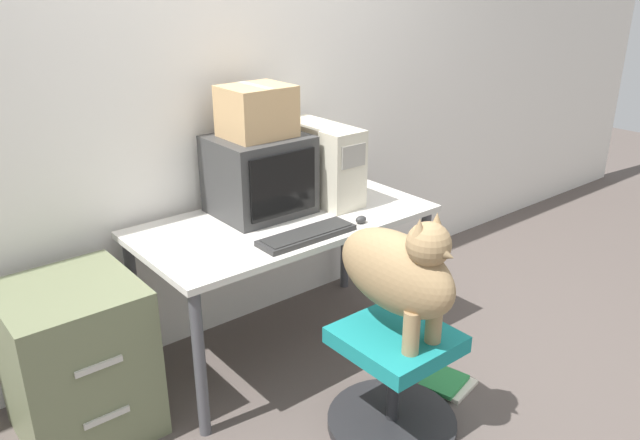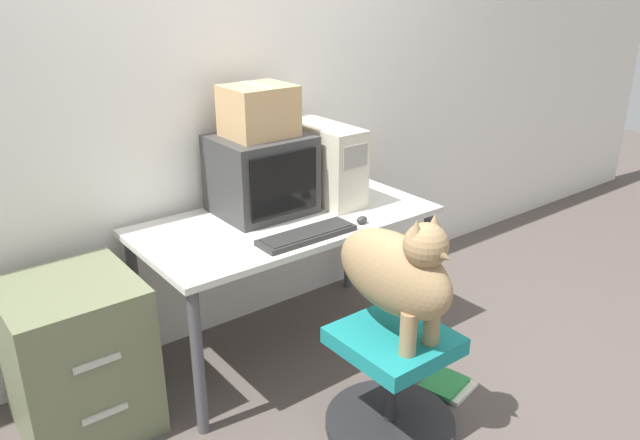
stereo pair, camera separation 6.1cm
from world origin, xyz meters
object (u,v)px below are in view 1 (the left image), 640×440
Objects in this scene: dog at (400,271)px; filing_cabinet at (78,361)px; keyboard at (307,235)px; book_stack_floor at (447,383)px; pc_tower at (321,163)px; office_chair at (394,381)px; crt_monitor at (260,175)px; cardboard_box at (257,111)px.

filing_cabinet is at bearing 141.04° from dog.
keyboard is 0.97m from book_stack_floor.
pc_tower is 0.54m from keyboard.
pc_tower is 0.89× the size of office_chair.
pc_tower reaches higher than dog.
crt_monitor reaches higher than keyboard.
filing_cabinet is (-1.33, -0.06, -0.58)m from pc_tower.
pc_tower is 0.86× the size of dog.
office_chair is at bearing -38.91° from filing_cabinet.
dog reaches higher than keyboard.
dog reaches higher than office_chair.
cardboard_box is at bearing 90.00° from crt_monitor.
crt_monitor reaches higher than filing_cabinet.
cardboard_box is at bearing 114.73° from book_stack_floor.
keyboard is 0.53m from dog.
dog is at bearing -88.76° from cardboard_box.
filing_cabinet is at bearing 150.62° from book_stack_floor.
keyboard is 1.08m from filing_cabinet.
book_stack_floor is (0.41, -0.90, -1.19)m from cardboard_box.
office_chair is at bearing -85.14° from keyboard.
dog is (0.04, -0.52, 0.01)m from keyboard.
office_chair is (0.04, -0.52, -0.50)m from keyboard.
cardboard_box is 1.55m from book_stack_floor.
filing_cabinet is (-1.01, 0.81, 0.11)m from office_chair.
dog is at bearing -85.15° from keyboard.
crt_monitor is 1.67× the size of book_stack_floor.
cardboard_box reaches higher than filing_cabinet.
keyboard is 1.52× the size of cardboard_box.
crt_monitor is at bearing 114.83° from book_stack_floor.
pc_tower reaches higher than keyboard.
keyboard is 0.69× the size of filing_cabinet.
office_chair is 0.51m from dog.
keyboard is (-0.37, -0.35, -0.18)m from pc_tower.
crt_monitor is at bearing 86.48° from keyboard.
dog is (-0.32, -0.87, -0.17)m from pc_tower.
keyboard is at bearing 131.33° from book_stack_floor.
cardboard_box reaches higher than office_chair.
keyboard is at bearing -93.52° from crt_monitor.
filing_cabinet is 1.32m from cardboard_box.
crt_monitor is 0.89× the size of pc_tower.
keyboard reaches higher than filing_cabinet.
pc_tower is 0.95m from dog.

